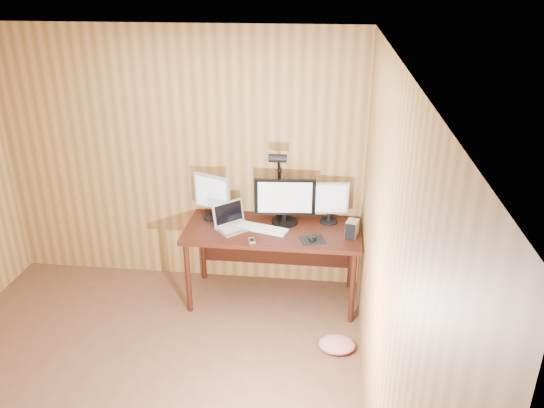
% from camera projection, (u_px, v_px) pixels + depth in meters
% --- Properties ---
extents(room_shell, '(4.00, 4.00, 4.00)m').
position_uv_depth(room_shell, '(92.00, 266.00, 3.25)').
color(room_shell, brown).
rests_on(room_shell, ground).
extents(desk, '(1.60, 0.70, 0.75)m').
position_uv_depth(desk, '(273.00, 237.00, 4.95)').
color(desk, black).
rests_on(desk, floor).
extents(monitor_center, '(0.56, 0.24, 0.44)m').
position_uv_depth(monitor_center, '(285.00, 201.00, 4.86)').
color(monitor_center, black).
rests_on(monitor_center, desk).
extents(monitor_left, '(0.37, 0.19, 0.43)m').
position_uv_depth(monitor_left, '(212.00, 196.00, 4.95)').
color(monitor_left, black).
rests_on(monitor_left, desk).
extents(monitor_right, '(0.35, 0.17, 0.40)m').
position_uv_depth(monitor_right, '(330.00, 201.00, 4.88)').
color(monitor_right, black).
rests_on(monitor_right, desk).
extents(laptop, '(0.40, 0.40, 0.23)m').
position_uv_depth(laptop, '(232.00, 222.00, 4.85)').
color(laptop, silver).
rests_on(laptop, desk).
extents(keyboard, '(0.50, 0.27, 0.02)m').
position_uv_depth(keyboard, '(262.00, 228.00, 4.82)').
color(keyboard, silver).
rests_on(keyboard, desk).
extents(mousepad, '(0.25, 0.23, 0.00)m').
position_uv_depth(mousepad, '(312.00, 240.00, 4.63)').
color(mousepad, black).
rests_on(mousepad, desk).
extents(mouse, '(0.10, 0.13, 0.04)m').
position_uv_depth(mouse, '(312.00, 238.00, 4.62)').
color(mouse, black).
rests_on(mouse, mousepad).
extents(hard_drive, '(0.13, 0.16, 0.15)m').
position_uv_depth(hard_drive, '(352.00, 229.00, 4.67)').
color(hard_drive, silver).
rests_on(hard_drive, desk).
extents(phone, '(0.08, 0.11, 0.01)m').
position_uv_depth(phone, '(252.00, 240.00, 4.62)').
color(phone, silver).
rests_on(phone, desk).
extents(speaker, '(0.05, 0.05, 0.11)m').
position_uv_depth(speaker, '(356.00, 225.00, 4.79)').
color(speaker, black).
rests_on(speaker, desk).
extents(desk_lamp, '(0.16, 0.23, 0.71)m').
position_uv_depth(desk_lamp, '(278.00, 175.00, 4.86)').
color(desk_lamp, black).
rests_on(desk_lamp, desk).
extents(fabric_pile, '(0.34, 0.30, 0.10)m').
position_uv_depth(fabric_pile, '(337.00, 345.00, 4.42)').
color(fabric_pile, '#D36676').
rests_on(fabric_pile, floor).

